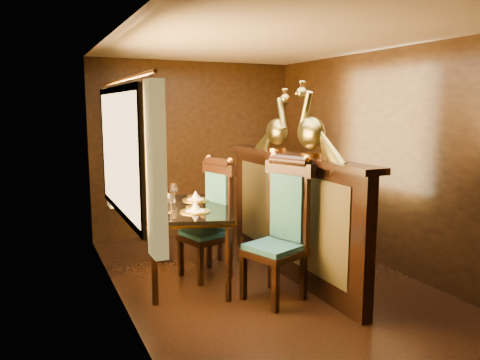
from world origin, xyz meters
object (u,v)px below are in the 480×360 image
at_px(dining_table, 191,213).
at_px(chair_right, 213,214).
at_px(chair_left, 283,224).
at_px(peacock_right, 277,120).
at_px(peacock_left, 312,119).

bearing_deg(dining_table, chair_right, 29.44).
distance_m(chair_left, peacock_right, 1.30).
xyz_separation_m(peacock_left, peacock_right, (0.00, 0.70, -0.03)).
relative_size(dining_table, chair_left, 1.11).
xyz_separation_m(chair_left, chair_right, (-0.39, 0.85, -0.05)).
xyz_separation_m(chair_right, peacock_right, (0.75, -0.07, 1.02)).
xyz_separation_m(dining_table, chair_left, (0.67, -0.80, -0.01)).
distance_m(dining_table, peacock_right, 1.41).
distance_m(dining_table, chair_right, 0.29).
distance_m(chair_left, peacock_left, 1.07).
bearing_deg(chair_right, peacock_right, -20.49).
bearing_deg(peacock_left, chair_left, -166.48).
relative_size(chair_left, chair_right, 1.07).
xyz_separation_m(dining_table, peacock_left, (1.03, -0.71, 1.00)).
distance_m(chair_left, chair_right, 0.94).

